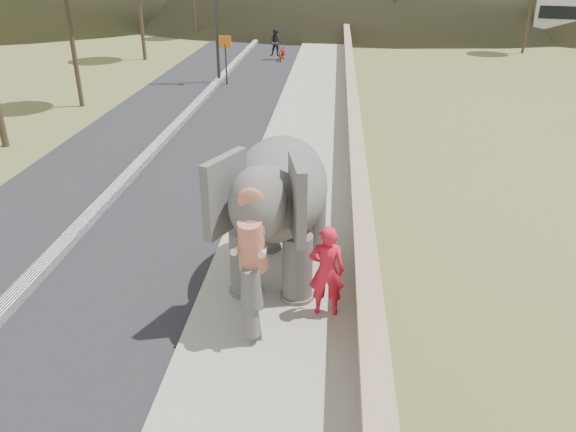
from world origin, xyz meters
name	(u,v)px	position (x,y,z in m)	size (l,w,h in m)	color
ground	(284,260)	(0.00, 0.00, 0.00)	(160.00, 160.00, 0.00)	olive
road	(179,126)	(-5.00, 10.00, 0.01)	(7.00, 120.00, 0.03)	black
median	(178,124)	(-5.00, 10.00, 0.11)	(0.35, 120.00, 0.22)	black
walkway	(308,128)	(0.00, 10.00, 0.07)	(3.00, 120.00, 0.15)	#9E9687
parapet	(352,116)	(1.65, 10.00, 0.55)	(0.30, 120.00, 1.10)	tan
signboard	(225,52)	(-4.50, 17.55, 1.64)	(0.60, 0.08, 2.40)	#2D2D33
elephant_and_man	(281,207)	(0.02, -0.70, 1.60)	(2.49, 4.23, 2.93)	#65605B
motorcyclist	(280,48)	(-2.53, 24.87, 0.72)	(1.13, 1.84, 1.87)	maroon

